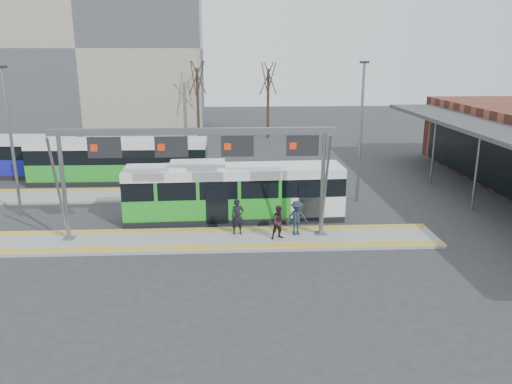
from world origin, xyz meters
TOP-DOWN VIEW (x-y plane):
  - ground at (0.00, 0.00)m, footprint 120.00×120.00m
  - platform_main at (0.00, 0.00)m, footprint 22.00×3.00m
  - platform_second at (-4.00, 8.00)m, footprint 20.00×3.00m
  - tactile_main at (0.00, 0.00)m, footprint 22.00×2.65m
  - tactile_second at (-4.00, 9.15)m, footprint 20.00×0.35m
  - gantry at (-0.35, 0.25)m, footprint 13.00×1.68m
  - apartment_block at (-14.00, 36.00)m, footprint 24.50×12.50m
  - hero_bus at (1.34, 3.30)m, footprint 11.52×2.83m
  - bg_bus_green at (-6.37, 11.49)m, footprint 11.87×2.67m
  - passenger_a at (1.48, 0.54)m, footprint 0.69×0.51m
  - passenger_b at (3.43, -0.20)m, footprint 0.93×0.82m
  - passenger_c at (4.31, 0.30)m, footprint 1.23×0.91m
  - tree_left at (-1.96, 28.30)m, footprint 1.40×1.40m
  - tree_mid at (5.15, 29.34)m, footprint 1.40×1.40m
  - tree_far at (-22.47, 32.62)m, footprint 1.40×1.40m
  - lamp_west at (-10.33, 4.40)m, footprint 0.50×0.25m
  - lamp_east at (8.76, 6.24)m, footprint 0.50×0.25m

SIDE VIEW (x-z plane):
  - ground at x=0.00m, z-range 0.00..0.00m
  - platform_main at x=0.00m, z-range 0.00..0.15m
  - platform_second at x=-4.00m, z-range 0.00..0.15m
  - tactile_main at x=0.00m, z-range 0.15..0.17m
  - tactile_second at x=-4.00m, z-range 0.15..0.17m
  - passenger_b at x=3.43m, z-range 0.15..1.77m
  - passenger_c at x=4.31m, z-range 0.15..1.84m
  - passenger_a at x=1.48m, z-range 0.15..1.90m
  - hero_bus at x=1.34m, z-range -0.13..3.01m
  - bg_bus_green at x=-6.37m, z-range -0.02..2.94m
  - lamp_west at x=-10.33m, z-range 0.24..8.23m
  - gantry at x=-0.35m, z-range 1.70..6.90m
  - lamp_east at x=8.76m, z-range 0.24..8.40m
  - tree_mid at x=5.15m, z-range 2.05..9.97m
  - tree_far at x=-22.47m, z-range 2.08..10.15m
  - tree_left at x=-1.96m, z-range 2.09..10.17m
  - apartment_block at x=-14.00m, z-range 0.01..18.41m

